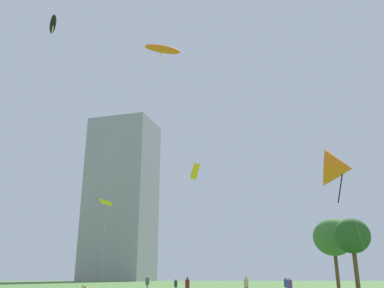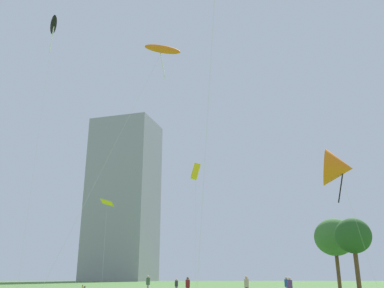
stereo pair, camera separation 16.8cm
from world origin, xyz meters
TOP-DOWN VIEW (x-y plane):
  - person_standing_0 at (0.58, 12.53)m, footprint 0.38×0.38m
  - person_standing_1 at (5.66, 11.89)m, footprint 0.40×0.40m
  - person_standing_2 at (9.88, 15.52)m, footprint 0.38×0.38m
  - person_standing_3 at (8.34, 7.07)m, footprint 0.39×0.39m
  - person_standing_4 at (-0.79, 20.35)m, footprint 0.34×0.34m
  - person_standing_6 at (-3.80, 20.30)m, footprint 0.41×0.41m
  - kite_flying_0 at (-10.69, 29.26)m, footprint 2.30×6.61m
  - kite_flying_1 at (-15.47, 15.88)m, footprint 2.16×4.02m
  - kite_flying_2 at (13.33, 8.01)m, footprint 7.36×10.29m
  - kite_flying_4 at (1.29, 17.15)m, footprint 1.07×9.09m
  - kite_flying_5 at (-1.61, 7.22)m, footprint 8.63×8.14m
  - park_tree_1 at (19.70, 23.46)m, footprint 4.11×4.11m
  - park_tree_2 at (20.09, 31.17)m, footprint 5.37×5.37m
  - distant_highrise_0 at (-27.16, 131.35)m, footprint 28.28×25.38m

SIDE VIEW (x-z plane):
  - person_standing_4 at x=-0.79m, z-range 0.12..1.66m
  - person_standing_2 at x=9.88m, z-range 0.13..1.86m
  - person_standing_0 at x=0.58m, z-range 0.13..1.86m
  - person_standing_3 at x=8.34m, z-range 0.13..1.87m
  - person_standing_1 at x=5.66m, z-range 0.14..1.93m
  - person_standing_6 at x=-3.80m, z-range 0.14..2.00m
  - park_tree_1 at x=19.70m, z-range 2.07..10.38m
  - park_tree_2 at x=20.09m, z-range 2.14..11.44m
  - kite_flying_2 at x=13.33m, z-range 4.35..16.53m
  - kite_flying_0 at x=-10.69m, z-range 5.42..17.02m
  - kite_flying_4 at x=1.29m, z-range 5.77..19.14m
  - kite_flying_5 at x=-1.61m, z-range 10.26..32.49m
  - kite_flying_1 at x=-15.47m, z-range 14.75..45.26m
  - distant_highrise_0 at x=-27.16m, z-range 0.00..61.76m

